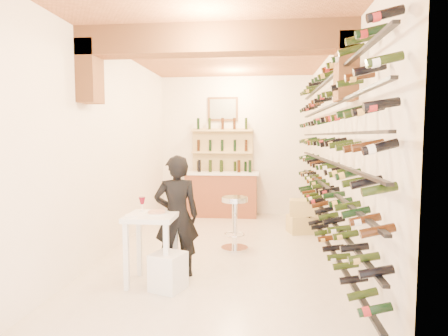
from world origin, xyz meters
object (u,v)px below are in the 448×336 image
Objects in this scene: white_stool at (168,271)px; crate_lower at (303,224)px; wine_rack at (323,154)px; chrome_barstool at (235,219)px; back_counter at (221,193)px; tasting_table at (152,227)px; person at (177,216)px.

crate_lower is at bearing 56.70° from white_stool.
wine_rack reaches higher than white_stool.
crate_lower is at bearing 44.07° from chrome_barstool.
chrome_barstool is at bearing -135.93° from crate_lower.
back_counter is 1.62× the size of tasting_table.
back_counter is (-1.83, 2.65, -1.02)m from wine_rack.
crate_lower is (1.87, 2.40, -0.62)m from person.
crate_lower is (1.88, 2.85, -0.05)m from white_stool.
back_counter is 3.75m from person.
tasting_table is (-0.42, -4.02, 0.18)m from back_counter.
tasting_table is 0.66× the size of person.
wine_rack is 1.91m from crate_lower.
crate_lower is (1.21, 1.17, -0.33)m from chrome_barstool.
person is (0.00, 0.46, 0.57)m from white_stool.
chrome_barstool reaches higher than crate_lower.
white_stool is at bearing -36.21° from tasting_table.
tasting_table is at bearing -128.42° from crate_lower.
white_stool is (0.25, -0.18, -0.49)m from tasting_table.
crate_lower is (2.12, 2.68, -0.54)m from tasting_table.
tasting_table is 1.77m from chrome_barstool.
back_counter is 2.20m from crate_lower.
wine_rack is at bearing -168.92° from person.
wine_rack is at bearing -5.73° from chrome_barstool.
chrome_barstool is at bearing -135.83° from person.
wine_rack is 2.77m from tasting_table.
person is at bearing -118.40° from chrome_barstool.
wine_rack is 3.38m from back_counter.
crate_lower is at bearing -38.26° from back_counter.
tasting_table is at bearing 144.16° from white_stool.
chrome_barstool is (0.91, 1.50, -0.22)m from tasting_table.
back_counter reaches higher than tasting_table.
back_counter is 1.08× the size of person.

